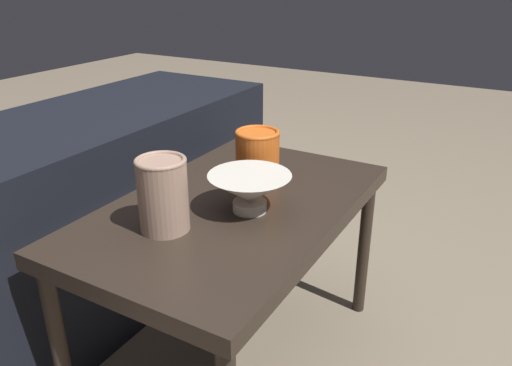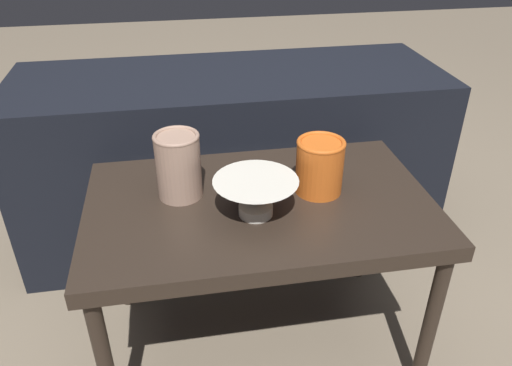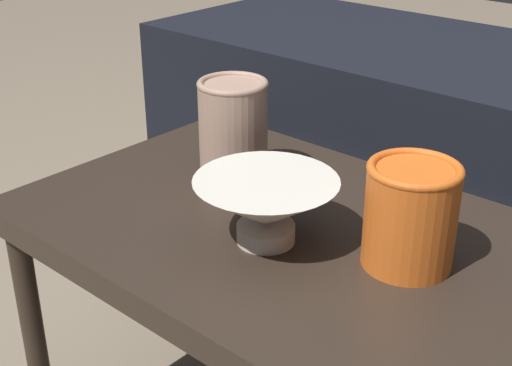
# 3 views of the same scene
# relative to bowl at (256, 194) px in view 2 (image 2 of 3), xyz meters

# --- Properties ---
(ground_plane) EXTENTS (8.00, 8.00, 0.00)m
(ground_plane) POSITION_rel_bowl_xyz_m (0.02, 0.06, -0.54)
(ground_plane) COLOR #7F705B
(table) EXTENTS (0.83, 0.51, 0.48)m
(table) POSITION_rel_bowl_xyz_m (0.02, 0.06, -0.10)
(table) COLOR #2D231C
(table) RESTS_ON ground_plane
(couch_backdrop) EXTENTS (1.41, 0.50, 0.61)m
(couch_backdrop) POSITION_rel_bowl_xyz_m (0.02, 0.62, -0.23)
(couch_backdrop) COLOR black
(couch_backdrop) RESTS_ON ground_plane
(bowl) EXTENTS (0.19, 0.19, 0.09)m
(bowl) POSITION_rel_bowl_xyz_m (0.00, 0.00, 0.00)
(bowl) COLOR silver
(bowl) RESTS_ON table
(vase_textured_left) EXTENTS (0.11, 0.11, 0.16)m
(vase_textured_left) POSITION_rel_bowl_xyz_m (-0.17, 0.11, 0.03)
(vase_textured_left) COLOR tan
(vase_textured_left) RESTS_ON table
(vase_colorful_right) EXTENTS (0.12, 0.12, 0.14)m
(vase_colorful_right) POSITION_rel_bowl_xyz_m (0.17, 0.08, 0.02)
(vase_colorful_right) COLOR orange
(vase_colorful_right) RESTS_ON table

